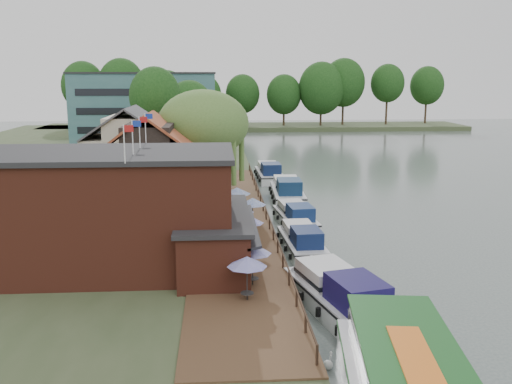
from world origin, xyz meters
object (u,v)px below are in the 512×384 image
object	(u,v)px
cruiser_0	(339,290)
swan	(328,364)
umbrella_2	(239,245)
umbrella_3	(248,232)
hotel_block	(146,107)
cottage_b	(132,149)
umbrella_5	(253,213)
willow	(204,145)
cruiser_4	(269,171)
cruiser_3	(287,188)
umbrella_1	(253,265)
umbrella_4	(239,221)
cottage_a	(150,163)
umbrella_6	(237,201)
pub	(139,210)
umbrella_0	(247,278)
cottage_c	(177,139)
cruiser_1	(302,237)
cruiser_2	(296,213)

from	to	relation	value
cruiser_0	swan	world-z (taller)	cruiser_0
umbrella_2	umbrella_3	xyz separation A→B (m)	(0.76, 2.92, 0.00)
hotel_block	cottage_b	distance (m)	46.21
umbrella_5	cruiser_0	size ratio (longest dim) A/B	0.22
willow	cruiser_4	size ratio (longest dim) A/B	1.06
swan	umbrella_2	bearing A→B (deg)	106.98
umbrella_2	umbrella_5	distance (m)	8.54
cottage_b	hotel_block	bearing A→B (deg)	94.97
swan	cruiser_3	bearing A→B (deg)	85.95
umbrella_3	umbrella_5	world-z (taller)	same
umbrella_5	umbrella_1	bearing A→B (deg)	-93.61
umbrella_1	cottage_b	bearing A→B (deg)	110.37
umbrella_4	umbrella_5	xyz separation A→B (m)	(1.11, 2.35, 0.00)
cottage_a	umbrella_2	distance (m)	16.77
umbrella_4	umbrella_6	size ratio (longest dim) A/B	1.00
pub	umbrella_0	distance (m)	8.91
cottage_a	cruiser_3	size ratio (longest dim) A/B	0.83
umbrella_5	cruiser_4	world-z (taller)	umbrella_5
cottage_c	cruiser_0	distance (m)	41.08
swan	cottage_b	bearing A→B (deg)	110.38
pub	cruiser_3	xyz separation A→B (m)	(11.94, 23.13, -3.38)
pub	cottage_c	distance (m)	34.01
cottage_b	swan	world-z (taller)	cottage_b
hotel_block	cruiser_0	xyz separation A→B (m)	(19.26, -76.30, -5.86)
cottage_b	umbrella_5	xyz separation A→B (m)	(11.43, -16.51, -2.96)
pub	umbrella_3	world-z (taller)	pub
willow	umbrella_5	size ratio (longest dim) A/B	4.39
cruiser_0	cottage_c	bearing A→B (deg)	92.08
umbrella_1	cruiser_4	distance (m)	38.85
cruiser_4	cruiser_3	bearing A→B (deg)	-87.47
umbrella_2	swan	size ratio (longest dim) A/B	5.41
cruiser_1	cruiser_2	world-z (taller)	cruiser_2
umbrella_4	umbrella_5	size ratio (longest dim) A/B	1.00
pub	umbrella_5	distance (m)	11.53
umbrella_5	cruiser_3	bearing A→B (deg)	72.89
willow	umbrella_3	world-z (taller)	willow
cruiser_3	hotel_block	bearing A→B (deg)	114.38
hotel_block	cottage_a	size ratio (longest dim) A/B	2.95
cottage_b	umbrella_2	bearing A→B (deg)	-68.11
umbrella_5	cottage_a	bearing A→B (deg)	142.31
pub	umbrella_1	bearing A→B (deg)	-29.21
umbrella_4	cruiser_1	size ratio (longest dim) A/B	0.27
cruiser_1	umbrella_3	bearing A→B (deg)	-148.93
cottage_b	cruiser_2	xyz separation A→B (m)	(15.41, -11.92, -4.19)
umbrella_3	umbrella_5	distance (m)	5.54
umbrella_1	umbrella_2	world-z (taller)	same
cruiser_2	swan	world-z (taller)	cruiser_2
umbrella_4	pub	bearing A→B (deg)	-135.86
umbrella_0	cruiser_0	xyz separation A→B (m)	(5.03, 0.60, -0.99)
cottage_c	umbrella_6	size ratio (longest dim) A/B	3.58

